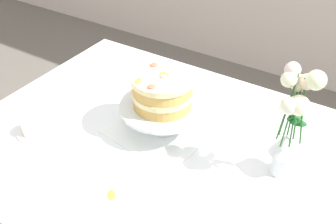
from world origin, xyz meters
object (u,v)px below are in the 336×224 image
at_px(cake_stand, 163,109).
at_px(layer_cake, 162,90).
at_px(teacup, 33,128).
at_px(flower_vase, 291,122).
at_px(dining_table, 169,173).

xyz_separation_m(cake_stand, layer_cake, (-0.00, -0.00, 0.07)).
distance_m(cake_stand, teacup, 0.44).
bearing_deg(teacup, layer_cake, 35.94).
relative_size(cake_stand, teacup, 2.46).
height_order(layer_cake, flower_vase, flower_vase).
distance_m(cake_stand, flower_vase, 0.43).
xyz_separation_m(dining_table, cake_stand, (-0.09, 0.10, 0.18)).
bearing_deg(teacup, dining_table, 20.05).
relative_size(cake_stand, layer_cake, 1.41).
bearing_deg(layer_cake, teacup, -144.06).
distance_m(dining_table, cake_stand, 0.22).
height_order(layer_cake, teacup, layer_cake).
height_order(dining_table, cake_stand, cake_stand).
height_order(cake_stand, teacup, cake_stand).
xyz_separation_m(cake_stand, teacup, (-0.36, -0.26, -0.06)).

